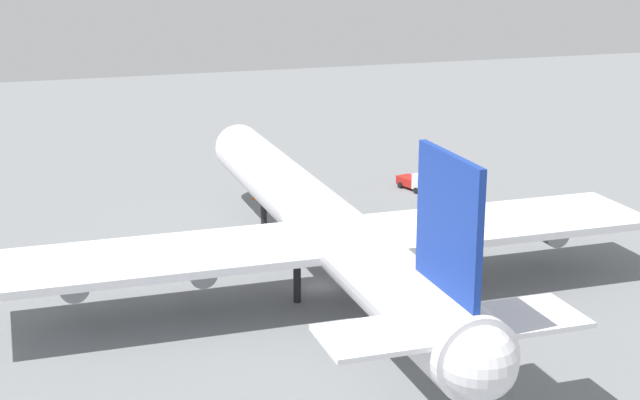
# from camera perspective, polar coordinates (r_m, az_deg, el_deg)

# --- Properties ---
(ground_plane) EXTENTS (279.24, 279.24, 0.00)m
(ground_plane) POSITION_cam_1_polar(r_m,az_deg,el_deg) (92.71, -0.00, -5.09)
(ground_plane) COLOR slate
(cargo_airplane) EXTENTS (69.81, 62.45, 18.99)m
(cargo_airplane) POSITION_cam_1_polar(r_m,az_deg,el_deg) (90.12, 0.11, -1.37)
(cargo_airplane) COLOR silver
(cargo_airplane) RESTS_ON ground_plane
(maintenance_van) EXTENTS (5.63, 3.54, 2.37)m
(maintenance_van) POSITION_cam_1_polar(r_m,az_deg,el_deg) (126.04, 5.71, 1.08)
(maintenance_van) COLOR silver
(maintenance_van) RESTS_ON ground_plane
(safety_cone_nose) EXTENTS (0.56, 0.56, 0.80)m
(safety_cone_nose) POSITION_cam_1_polar(r_m,az_deg,el_deg) (121.69, -3.93, 0.23)
(safety_cone_nose) COLOR orange
(safety_cone_nose) RESTS_ON ground_plane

